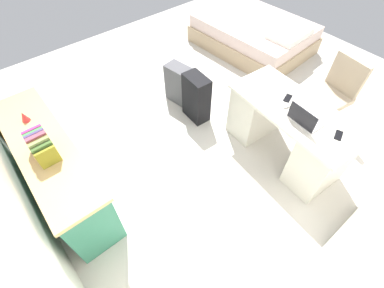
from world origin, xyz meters
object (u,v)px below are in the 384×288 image
desk (287,131)px  suitcase_black (196,98)px  suitcase_spare_grey (179,84)px  cell_phone_near_laptop (339,135)px  figurine_small (24,117)px  laptop (304,119)px  credenza (58,169)px  office_chair (330,98)px  computer_mouse (287,105)px  bed (254,34)px  cell_phone_by_mouse (288,98)px

desk → suitcase_black: 1.22m
desk → suitcase_spare_grey: size_ratio=2.64×
suitcase_black → cell_phone_near_laptop: size_ratio=4.83×
suitcase_black → figurine_small: (0.42, 1.86, 0.50)m
desk → laptop: laptop is taller
credenza → suitcase_spare_grey: credenza is taller
laptop → figurine_small: (1.75, 2.13, 0.04)m
desk → laptop: 0.46m
office_chair → cell_phone_near_laptop: size_ratio=6.91×
suitcase_black → laptop: bearing=-164.7°
computer_mouse → cell_phone_near_laptop: size_ratio=0.74×
suitcase_spare_grey → cell_phone_near_laptop: (-2.08, -0.36, 0.47)m
office_chair → laptop: 1.05m
computer_mouse → credenza: bearing=68.1°
suitcase_spare_grey → computer_mouse: size_ratio=5.62×
desk → laptop: (-0.17, 0.12, 0.40)m
bed → laptop: (-2.06, 1.66, 0.55)m
desk → figurine_small: (1.57, 2.25, 0.44)m
laptop → cell_phone_near_laptop: (-0.32, -0.12, -0.04)m
credenza → cell_phone_near_laptop: size_ratio=13.24×
laptop → credenza: bearing=57.9°
laptop → cell_phone_near_laptop: laptop is taller
office_chair → cell_phone_near_laptop: 1.03m
cell_phone_by_mouse → computer_mouse: bearing=102.1°
suitcase_spare_grey → cell_phone_near_laptop: bearing=-179.7°
desk → computer_mouse: bearing=34.1°
suitcase_spare_grey → figurine_small: (-0.01, 1.89, 0.55)m
credenza → office_chair: bearing=-110.6°
laptop → figurine_small: bearing=50.7°
office_chair → bed: 2.02m
computer_mouse → cell_phone_by_mouse: computer_mouse is taller
desk → bed: 2.44m
suitcase_spare_grey → laptop: bearing=178.2°
desk → computer_mouse: size_ratio=14.86×
suitcase_spare_grey → cell_phone_by_mouse: 1.56m
bed → suitcase_black: 2.07m
credenza → laptop: laptop is taller
laptop → computer_mouse: 0.27m
office_chair → figurine_small: office_chair is taller
bed → computer_mouse: computer_mouse is taller
credenza → figurine_small: size_ratio=16.36×
cell_phone_near_laptop → credenza: bearing=33.2°
bed → figurine_small: figurine_small is taller
cell_phone_near_laptop → figurine_small: size_ratio=1.24×
credenza → suitcase_spare_grey: bearing=-77.5°
office_chair → laptop: laptop is taller
bed → figurine_small: bearing=94.7°
bed → cell_phone_by_mouse: cell_phone_by_mouse is taller
desk → computer_mouse: 0.38m
suitcase_spare_grey → laptop: 1.84m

